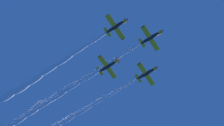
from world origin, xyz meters
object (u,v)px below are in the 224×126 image
Objects in this scene: airplane_lead at (152,37)px; airplane_left_wingman at (147,73)px; airplane_right_wingman at (117,26)px; airplane_slot_tail at (109,66)px.

airplane_left_wingman reaches higher than airplane_lead.
airplane_right_wingman is at bearing 138.17° from airplane_lead.
airplane_slot_tail is at bearing 84.90° from airplane_lead.
airplane_left_wingman is at bearing -2.07° from airplane_right_wingman.
airplane_right_wingman is 14.19m from airplane_slot_tail.
airplane_left_wingman is at bearing -47.78° from airplane_slot_tail.
airplane_lead is 1.00× the size of airplane_slot_tail.
airplane_slot_tail reaches higher than airplane_lead.
airplane_slot_tail is (10.57, 9.47, -0.36)m from airplane_right_wingman.
airplane_slot_tail is at bearing 132.22° from airplane_left_wingman.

